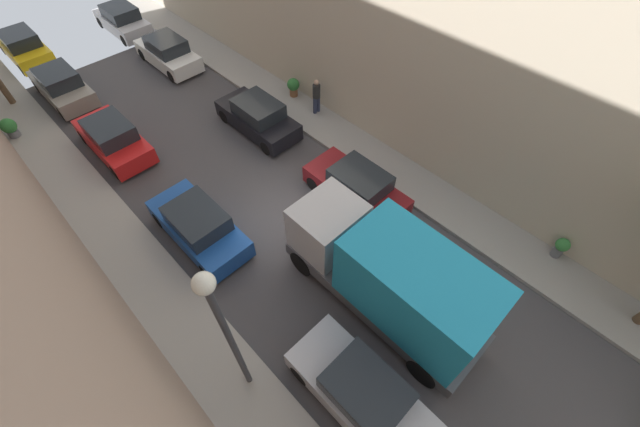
# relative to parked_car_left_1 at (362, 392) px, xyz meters

# --- Properties ---
(ground) EXTENTS (32.00, 32.00, 0.00)m
(ground) POSITION_rel_parked_car_left_1_xyz_m (2.70, 6.27, -0.72)
(ground) COLOR #423F42
(sidewalk_left) EXTENTS (2.00, 44.00, 0.15)m
(sidewalk_left) POSITION_rel_parked_car_left_1_xyz_m (-2.30, 6.27, -0.64)
(sidewalk_left) COLOR gray
(sidewalk_left) RESTS_ON ground
(sidewalk_right) EXTENTS (2.00, 44.00, 0.15)m
(sidewalk_right) POSITION_rel_parked_car_left_1_xyz_m (7.70, 6.27, -0.64)
(sidewalk_right) COLOR gray
(sidewalk_right) RESTS_ON ground
(parked_car_left_1) EXTENTS (1.78, 4.20, 1.57)m
(parked_car_left_1) POSITION_rel_parked_car_left_1_xyz_m (0.00, 0.00, 0.00)
(parked_car_left_1) COLOR silver
(parked_car_left_1) RESTS_ON ground
(parked_car_left_2) EXTENTS (1.78, 4.20, 1.57)m
(parked_car_left_2) POSITION_rel_parked_car_left_1_xyz_m (0.00, 7.78, 0.00)
(parked_car_left_2) COLOR #194799
(parked_car_left_2) RESTS_ON ground
(parked_car_left_3) EXTENTS (1.78, 4.20, 1.57)m
(parked_car_left_3) POSITION_rel_parked_car_left_1_xyz_m (0.00, 14.37, 0.00)
(parked_car_left_3) COLOR red
(parked_car_left_3) RESTS_ON ground
(parked_car_left_4) EXTENTS (1.78, 4.20, 1.57)m
(parked_car_left_4) POSITION_rel_parked_car_left_1_xyz_m (0.00, 19.88, 0.00)
(parked_car_left_4) COLOR gray
(parked_car_left_4) RESTS_ON ground
(parked_car_left_5) EXTENTS (1.78, 4.20, 1.57)m
(parked_car_left_5) POSITION_rel_parked_car_left_1_xyz_m (0.00, 25.10, 0.00)
(parked_car_left_5) COLOR gold
(parked_car_left_5) RESTS_ON ground
(parked_car_right_1) EXTENTS (1.78, 4.20, 1.57)m
(parked_car_right_1) POSITION_rel_parked_car_left_1_xyz_m (5.40, 5.09, 0.00)
(parked_car_right_1) COLOR maroon
(parked_car_right_1) RESTS_ON ground
(parked_car_right_2) EXTENTS (1.78, 4.20, 1.57)m
(parked_car_right_2) POSITION_rel_parked_car_left_1_xyz_m (5.40, 11.16, 0.00)
(parked_car_right_2) COLOR black
(parked_car_right_2) RESTS_ON ground
(parked_car_right_3) EXTENTS (1.78, 4.20, 1.57)m
(parked_car_right_3) POSITION_rel_parked_car_left_1_xyz_m (5.40, 18.97, 0.00)
(parked_car_right_3) COLOR white
(parked_car_right_3) RESTS_ON ground
(parked_car_right_4) EXTENTS (1.78, 4.20, 1.57)m
(parked_car_right_4) POSITION_rel_parked_car_left_1_xyz_m (5.40, 24.22, 0.00)
(parked_car_right_4) COLOR silver
(parked_car_right_4) RESTS_ON ground
(delivery_truck) EXTENTS (2.26, 6.60, 3.38)m
(delivery_truck) POSITION_rel_parked_car_left_1_xyz_m (2.70, 1.40, 1.07)
(delivery_truck) COLOR #4C4C51
(delivery_truck) RESTS_ON ground
(pedestrian) EXTENTS (0.40, 0.36, 1.72)m
(pedestrian) POSITION_rel_parked_car_left_1_xyz_m (8.12, 10.14, 0.35)
(pedestrian) COLOR #2D334C
(pedestrian) RESTS_ON sidewalk_right
(potted_plant_0) EXTENTS (0.61, 0.61, 0.92)m
(potted_plant_0) POSITION_rel_parked_car_left_1_xyz_m (8.23, 11.91, -0.04)
(potted_plant_0) COLOR brown
(potted_plant_0) RESTS_ON sidewalk_right
(potted_plant_3) EXTENTS (0.47, 0.47, 0.86)m
(potted_plant_3) POSITION_rel_parked_car_left_1_xyz_m (8.44, -1.65, -0.08)
(potted_plant_3) COLOR slate
(potted_plant_3) RESTS_ON sidewalk_right
(potted_plant_5) EXTENTS (0.65, 0.65, 0.90)m
(potted_plant_5) POSITION_rel_parked_car_left_1_xyz_m (-2.95, 18.46, -0.08)
(potted_plant_5) COLOR slate
(potted_plant_5) RESTS_ON sidewalk_left
(lamp_post) EXTENTS (0.44, 0.44, 5.88)m
(lamp_post) POSITION_rel_parked_car_left_1_xyz_m (-1.90, 2.54, 3.27)
(lamp_post) COLOR #333338
(lamp_post) RESTS_ON sidewalk_left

